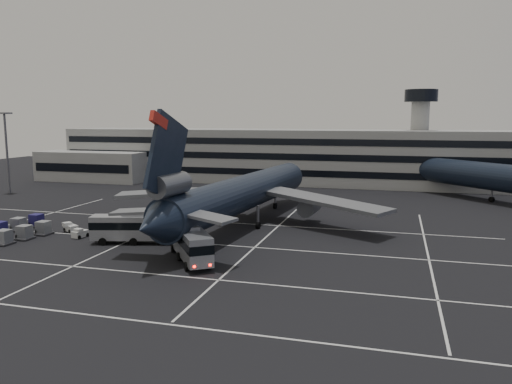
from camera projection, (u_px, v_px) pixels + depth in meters
ground at (159, 249)px, 65.73m from camera, size 260.00×260.00×0.00m
lane_markings at (168, 248)px, 66.16m from camera, size 90.00×55.62×0.01m
terminal at (270, 156)px, 133.22m from camera, size 125.00×26.00×24.00m
hills at (368, 183)px, 224.51m from camera, size 352.00×180.00×44.00m
lightpole_left at (6, 141)px, 112.07m from camera, size 2.40×2.40×18.28m
trijet_main at (243, 193)px, 79.24m from camera, size 47.24×57.70×18.08m
trijet_far at (497, 176)px, 100.43m from camera, size 43.31×45.93×18.08m
bus_near at (190, 241)px, 60.17m from camera, size 9.40×11.62×4.33m
bus_far at (135, 227)px, 68.33m from camera, size 12.27×5.81×4.22m
tug_a at (80, 233)px, 71.60m from camera, size 1.68×2.41×1.43m
tug_b at (71, 228)px, 75.19m from camera, size 2.70×2.37×1.50m
uld_cluster at (15, 229)px, 72.82m from camera, size 9.07×13.37×2.01m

